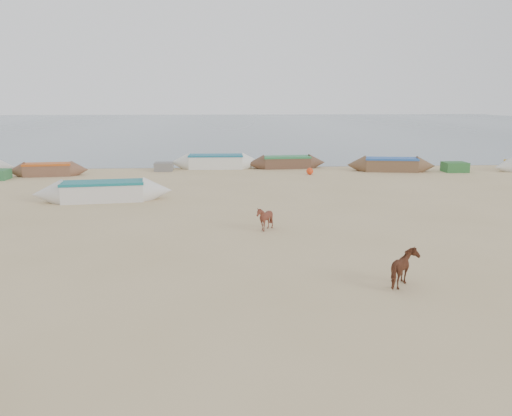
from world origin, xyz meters
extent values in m
plane|color=tan|center=(0.00, 0.00, 0.00)|extent=(140.00, 140.00, 0.00)
plane|color=slate|center=(0.00, 82.00, 0.01)|extent=(160.00, 160.00, 0.00)
imported|color=#55261B|center=(0.37, 4.68, 0.46)|extent=(0.97, 0.90, 0.92)
imported|color=brown|center=(3.53, -1.16, 0.48)|extent=(1.01, 1.11, 0.96)
sphere|color=red|center=(4.39, 18.31, 0.22)|extent=(0.44, 0.44, 0.44)
cube|color=slate|center=(-5.14, 20.62, 0.28)|extent=(1.20, 1.10, 0.56)
cube|color=#2D6430|center=(14.21, 18.90, 0.32)|extent=(1.50, 1.20, 0.64)
camera|label=1|loc=(-1.11, -13.06, 4.75)|focal=35.00mm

